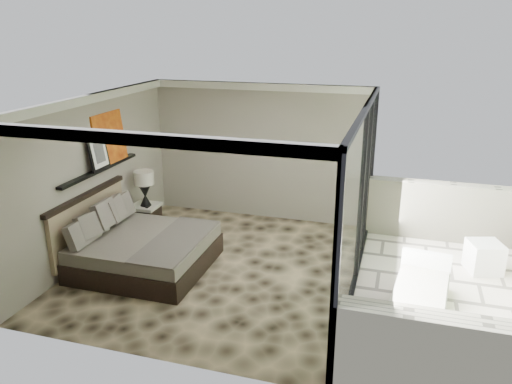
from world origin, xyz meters
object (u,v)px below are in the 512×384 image
(nightstand, at_px, (146,217))
(table_lamp, at_px, (144,184))
(ottoman, at_px, (484,257))
(lounger, at_px, (420,295))
(bed, at_px, (140,248))

(nightstand, relative_size, table_lamp, 0.73)
(ottoman, xyz_separation_m, lounger, (-1.01, -1.44, -0.07))
(nightstand, xyz_separation_m, lounger, (5.18, -1.43, -0.07))
(table_lamp, bearing_deg, ottoman, 0.41)
(table_lamp, bearing_deg, lounger, -15.22)
(table_lamp, bearing_deg, bed, -65.69)
(lounger, bearing_deg, ottoman, 61.56)
(ottoman, bearing_deg, lounger, -125.06)
(ottoman, relative_size, lounger, 0.32)
(ottoman, bearing_deg, nightstand, -179.89)
(nightstand, distance_m, ottoman, 6.19)
(nightstand, height_order, table_lamp, table_lamp)
(ottoman, distance_m, lounger, 1.77)
(nightstand, xyz_separation_m, table_lamp, (0.03, -0.03, 0.71))
(nightstand, relative_size, ottoman, 1.01)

